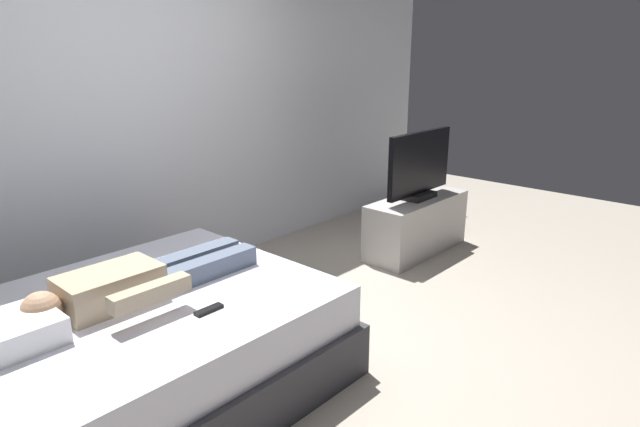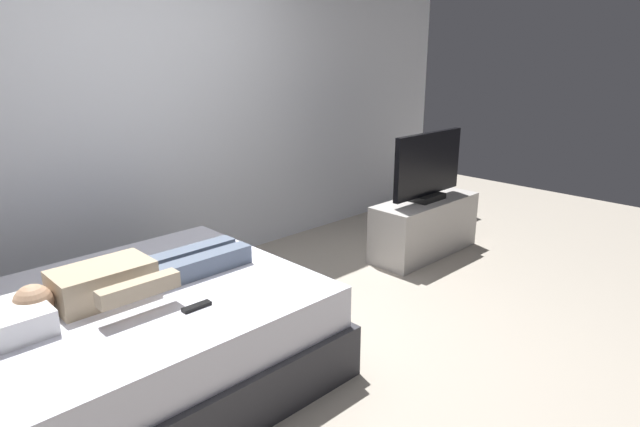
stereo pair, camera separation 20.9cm
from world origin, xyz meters
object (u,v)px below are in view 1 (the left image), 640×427
Objects in this scene: bed at (141,349)px; tv at (420,167)px; remote at (209,310)px; tv_stand at (416,225)px; person at (136,282)px.

tv is (2.78, 0.09, 0.52)m from bed.
tv_stand is at bearing 10.03° from remote.
tv reaches higher than remote.
bed is at bearing -128.79° from person.
bed is 0.50m from remote.
tv_stand is 0.53m from tv.
bed is 2.17× the size of tv.
bed is 1.73× the size of tv_stand.
person reaches higher than tv_stand.
tv is at bearing 10.03° from remote.
person is 0.44m from remote.
tv_stand is (2.78, 0.09, -0.01)m from bed.
bed is 2.78m from tv_stand.
remote is 2.66m from tv_stand.
remote is at bearing -69.53° from person.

